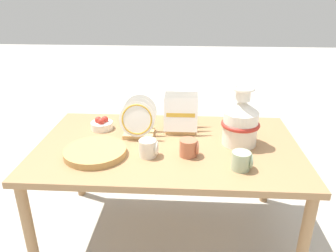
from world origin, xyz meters
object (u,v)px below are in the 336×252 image
Objects in this scene: dish_rack_round_plates at (138,122)px; fruit_bowl at (102,124)px; wicker_charger_stack at (95,152)px; mug_cream_glaze at (149,148)px; dish_rack_square_plates at (181,118)px; mug_sage_glaze at (242,161)px; mug_terracotta_glaze at (189,148)px; ceramic_vase at (241,121)px.

dish_rack_round_plates is 1.66× the size of fruit_bowl.
wicker_charger_stack is 0.28m from mug_cream_glaze.
mug_sage_glaze is (0.31, -0.45, -0.03)m from dish_rack_square_plates.
mug_terracotta_glaze reaches higher than fruit_bowl.
mug_terracotta_glaze is at bearing 2.98° from wicker_charger_stack.
wicker_charger_stack is (-0.19, -0.26, -0.07)m from dish_rack_round_plates.
mug_sage_glaze is at bearing -7.34° from wicker_charger_stack.
mug_cream_glaze is (-0.49, -0.18, -0.09)m from ceramic_vase.
wicker_charger_stack is at bearing -178.21° from mug_cream_glaze.
wicker_charger_stack is 3.28× the size of mug_terracotta_glaze.
dish_rack_square_plates is 0.49m from fruit_bowl.
dish_rack_square_plates is 2.21× the size of mug_terracotta_glaze.
dish_rack_square_plates is 0.33m from mug_terracotta_glaze.
wicker_charger_stack is 3.28× the size of mug_sage_glaze.
ceramic_vase is 1.49× the size of dish_rack_round_plates.
dish_rack_square_plates is at bearing 65.42° from mug_cream_glaze.
mug_terracotta_glaze and mug_sage_glaze have the same top height.
ceramic_vase reaches higher than mug_terracotta_glaze.
wicker_charger_stack is (-0.44, -0.35, -0.06)m from dish_rack_square_plates.
fruit_bowl is at bearing 98.14° from wicker_charger_stack.
mug_cream_glaze is at bearing -160.21° from ceramic_vase.
dish_rack_round_plates reaches higher than fruit_bowl.
ceramic_vase is 0.53m from mug_cream_glaze.
mug_cream_glaze is (-0.46, 0.10, 0.00)m from mug_sage_glaze.
wicker_charger_stack is at bearing 172.66° from mug_sage_glaze.
dish_rack_round_plates reaches higher than mug_terracotta_glaze.
ceramic_vase is at bearing 13.49° from wicker_charger_stack.
ceramic_vase reaches higher than mug_sage_glaze.
dish_rack_round_plates is 0.26m from fruit_bowl.
dish_rack_round_plates is at bearing 172.82° from ceramic_vase.
mug_cream_glaze is at bearing -114.58° from dish_rack_square_plates.
mug_cream_glaze is (-0.21, -0.02, 0.00)m from mug_terracotta_glaze.
mug_cream_glaze is (0.28, 0.01, 0.03)m from wicker_charger_stack.
ceramic_vase is 0.34m from mug_terracotta_glaze.
mug_sage_glaze reaches higher than wicker_charger_stack.
dish_rack_square_plates is at bearing 124.26° from mug_sage_glaze.
dish_rack_round_plates is at bearing -158.69° from dish_rack_square_plates.
dish_rack_round_plates is at bearing 53.05° from wicker_charger_stack.
mug_cream_glaze is 0.47m from fruit_bowl.
mug_cream_glaze reaches higher than wicker_charger_stack.
mug_terracotta_glaze is 1.00× the size of mug_sage_glaze.
fruit_bowl is at bearing 149.72° from mug_terracotta_glaze.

